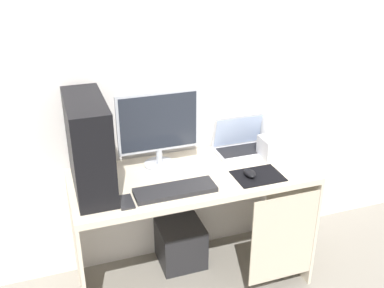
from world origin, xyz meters
TOP-DOWN VIEW (x-y plane):
  - ground_plane at (0.00, 0.00)m, footprint 8.00×8.00m
  - wall_back at (0.00, 0.33)m, footprint 4.00×0.05m
  - desk at (0.02, -0.01)m, footprint 1.33×0.58m
  - pc_tower at (-0.53, 0.03)m, footprint 0.19×0.49m
  - monitor at (-0.14, 0.15)m, footprint 0.46×0.17m
  - laptop at (0.38, 0.17)m, footprint 0.33×0.23m
  - speaker at (0.56, 0.20)m, footprint 0.09×0.09m
  - projector at (0.54, 0.04)m, footprint 0.20×0.14m
  - keyboard at (-0.15, -0.16)m, footprint 0.42×0.14m
  - mousepad at (0.33, -0.15)m, footprint 0.26×0.20m
  - mouse_left at (0.28, -0.14)m, footprint 0.06×0.10m
  - cell_phone at (-0.40, -0.17)m, footprint 0.07×0.13m
  - subwoofer at (-0.02, 0.17)m, footprint 0.28×0.28m

SIDE VIEW (x-z plane):
  - ground_plane at x=0.00m, z-range 0.00..0.00m
  - subwoofer at x=-0.02m, z-range 0.00..0.28m
  - desk at x=0.02m, z-range 0.21..0.95m
  - mousepad at x=0.33m, z-range 0.73..0.74m
  - cell_phone at x=-0.40m, z-range 0.73..0.74m
  - keyboard at x=-0.15m, z-range 0.73..0.76m
  - mouse_left at x=0.28m, z-range 0.74..0.77m
  - laptop at x=0.38m, z-range 0.67..0.89m
  - projector at x=0.54m, z-range 0.73..0.86m
  - speaker at x=0.56m, z-range 0.73..0.93m
  - monitor at x=-0.14m, z-range 0.75..1.19m
  - pc_tower at x=-0.53m, z-range 0.73..1.22m
  - wall_back at x=0.00m, z-range 0.00..2.60m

